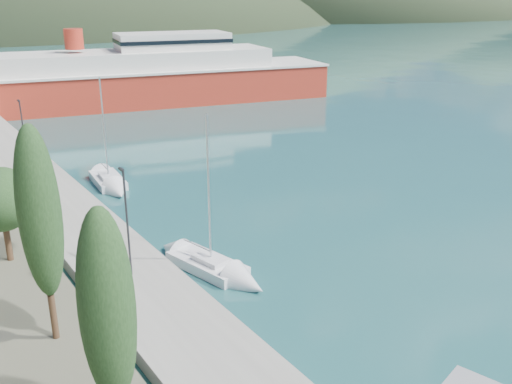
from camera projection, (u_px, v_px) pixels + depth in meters
quay at (63, 209)px, 41.72m from camera, size 5.00×88.00×0.80m
lamp_posts at (124, 217)px, 30.58m from camera, size 0.15×45.54×6.06m
sailboat_near at (227, 274)px, 32.44m from camera, size 3.63×7.33×10.12m
sailboat_mid at (113, 186)px, 46.86m from camera, size 2.86×6.95×9.93m
ferry at (136, 80)px, 81.32m from camera, size 57.57×23.45×11.19m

